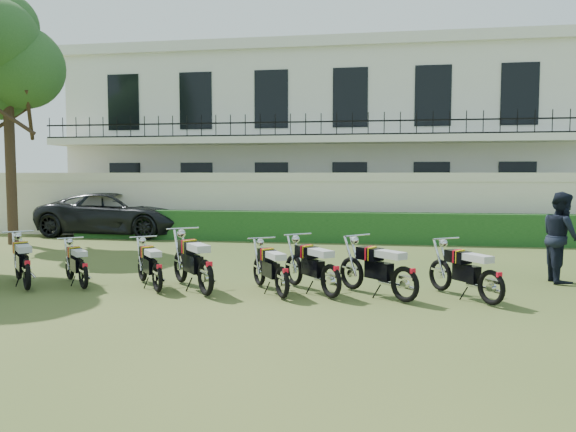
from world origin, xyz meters
name	(u,v)px	position (x,y,z in m)	size (l,w,h in m)	color
ground	(251,283)	(0.00, 0.00, 0.00)	(100.00, 100.00, 0.00)	#2F451B
perimeter_wall	(303,205)	(0.00, 8.00, 1.17)	(30.00, 0.35, 2.30)	#EEE0C8
hedge	(330,227)	(1.00, 7.20, 0.50)	(18.00, 0.60, 1.00)	#184217
building	(321,141)	(0.00, 13.96, 3.71)	(20.40, 9.60, 7.40)	silver
tree_west_near	(8,58)	(-8.96, 5.00, 5.89)	(3.40, 3.20, 7.90)	#473323
motorcycle_2	(26,267)	(-4.07, -1.56, 0.48)	(1.34, 1.51, 1.05)	black
motorcycle_3	(83,269)	(-3.06, -1.26, 0.42)	(1.21, 1.29, 0.92)	black
motorcycle_4	(157,270)	(-1.52, -1.31, 0.45)	(1.13, 1.47, 0.97)	black
motorcycle_5	(206,269)	(-0.51, -1.49, 0.53)	(1.39, 1.73, 1.15)	black
motorcycle_6	(282,275)	(0.90, -1.46, 0.46)	(1.02, 1.60, 0.99)	black
motorcycle_7	(331,273)	(1.77, -1.30, 0.49)	(1.29, 1.58, 1.06)	black
motorcycle_8	(405,275)	(3.07, -1.42, 0.50)	(1.49, 1.47, 1.09)	black
motorcycle_9	(492,279)	(4.52, -1.40, 0.48)	(1.15, 1.63, 1.04)	black
suv	(118,214)	(-6.84, 7.97, 0.79)	(2.61, 5.66, 1.57)	black
officer_4	(562,237)	(6.37, 1.10, 0.95)	(0.92, 0.72, 1.90)	black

